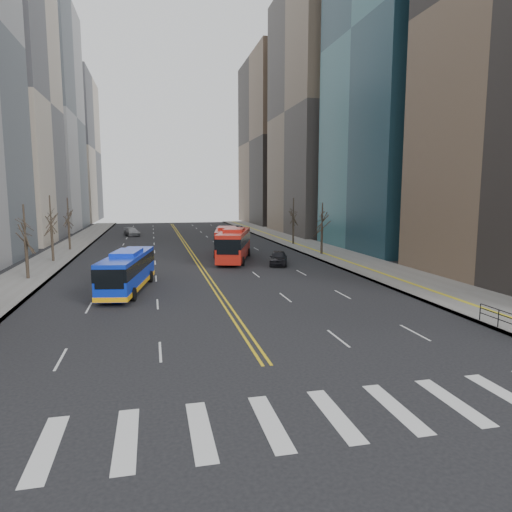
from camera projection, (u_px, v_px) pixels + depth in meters
The scene contains 14 objects.
ground at pixel (303, 419), 15.81m from camera, with size 220.00×220.00×0.00m, color black.
sidewalk_right at pixel (319, 249), 63.11m from camera, with size 7.00×130.00×0.15m, color slate.
sidewalk_left at pixel (56, 257), 55.63m from camera, with size 5.00×130.00×0.15m, color slate.
crosswalk at pixel (303, 418), 15.80m from camera, with size 26.70×4.00×0.01m.
centerline at pixel (186, 245), 68.93m from camera, with size 0.55×100.00×0.01m.
office_towers at pixel (178, 99), 78.75m from camera, with size 83.00×134.00×58.00m.
street_trees at pixel (129, 222), 46.93m from camera, with size 35.20×47.20×7.60m.
blue_bus at pixel (128, 270), 36.32m from camera, with size 4.21×11.35×3.26m.
red_bus_near at pixel (234, 243), 52.85m from camera, with size 6.07×12.21×3.76m.
red_bus_far at pixel (226, 239), 58.23m from camera, with size 4.55×11.45×3.54m.
car_white at pixel (121, 274), 40.31m from camera, with size 1.48×4.23×1.39m, color silver.
car_dark_mid at pixel (278, 258), 49.72m from camera, with size 1.85×4.59×1.56m, color black.
car_silver at pixel (132, 232), 83.92m from camera, with size 2.07×5.09×1.48m, color #929297.
car_dark_far at pixel (238, 228), 95.23m from camera, with size 1.80×3.91×1.09m, color black.
Camera 1 is at (-4.90, -14.15, 7.75)m, focal length 32.00 mm.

